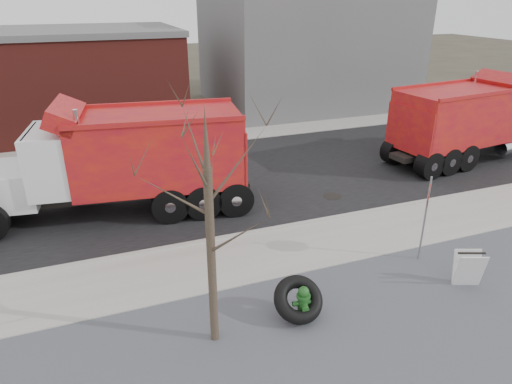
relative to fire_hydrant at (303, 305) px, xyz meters
name	(u,v)px	position (x,y,z in m)	size (l,w,h in m)	color
ground	(296,254)	(1.11, 2.68, -0.41)	(120.00, 120.00, 0.00)	#383328
gravel_verge	(363,330)	(1.11, -0.82, -0.40)	(60.00, 5.00, 0.03)	slate
sidewalk	(293,249)	(1.11, 2.93, -0.38)	(60.00, 2.50, 0.06)	#9E9B93
curb	(276,228)	(1.11, 4.23, -0.36)	(60.00, 0.15, 0.11)	#9E9B93
road	(231,178)	(1.11, 8.98, -0.40)	(60.00, 9.40, 0.02)	black
far_sidewalk	(197,139)	(1.11, 14.68, -0.38)	(60.00, 2.00, 0.06)	#9E9B93
building_grey	(305,42)	(10.11, 20.68, 3.59)	(12.00, 10.00, 8.00)	slate
bare_tree	(209,203)	(-2.09, 0.08, 2.88)	(3.20, 3.20, 5.20)	#382D23
fire_hydrant	(303,305)	(0.00, 0.00, 0.00)	(0.51, 0.50, 0.90)	#256226
truck_tire	(298,299)	(-0.08, 0.10, 0.10)	(1.21, 1.16, 0.97)	black
stop_sign	(427,204)	(4.24, 1.19, 1.33)	(0.49, 0.52, 2.53)	gray
sandwich_board	(468,269)	(4.53, -0.29, 0.10)	(0.81, 0.66, 0.97)	white
dump_truck_red_a	(473,118)	(11.96, 7.51, 1.47)	(9.27, 3.50, 3.69)	black
dump_truck_red_b	(121,158)	(-3.19, 7.27, 1.55)	(9.35, 3.76, 3.86)	black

